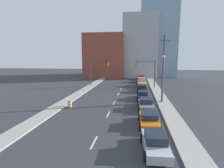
% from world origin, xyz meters
% --- Properties ---
extents(sidewalk_left, '(2.11, 90.02, 0.14)m').
position_xyz_m(sidewalk_left, '(-7.88, 45.01, 0.07)').
color(sidewalk_left, '#9E9B93').
rests_on(sidewalk_left, ground).
extents(sidewalk_right, '(2.11, 90.02, 0.14)m').
position_xyz_m(sidewalk_right, '(7.88, 45.01, 0.07)').
color(sidewalk_right, '#9E9B93').
rests_on(sidewalk_right, ground).
extents(lane_stripe_at_9m, '(0.16, 2.40, 0.01)m').
position_xyz_m(lane_stripe_at_9m, '(0.00, 9.43, 0.00)').
color(lane_stripe_at_9m, beige).
rests_on(lane_stripe_at_9m, ground).
extents(lane_stripe_at_17m, '(0.16, 2.40, 0.01)m').
position_xyz_m(lane_stripe_at_17m, '(0.00, 16.91, 0.00)').
color(lane_stripe_at_17m, beige).
rests_on(lane_stripe_at_17m, ground).
extents(lane_stripe_at_23m, '(0.16, 2.40, 0.01)m').
position_xyz_m(lane_stripe_at_23m, '(0.00, 22.69, 0.00)').
color(lane_stripe_at_23m, beige).
rests_on(lane_stripe_at_23m, ground).
extents(lane_stripe_at_29m, '(0.16, 2.40, 0.01)m').
position_xyz_m(lane_stripe_at_29m, '(0.00, 29.24, 0.00)').
color(lane_stripe_at_29m, beige).
rests_on(lane_stripe_at_29m, ground).
extents(lane_stripe_at_35m, '(0.16, 2.40, 0.01)m').
position_xyz_m(lane_stripe_at_35m, '(0.00, 34.55, 0.00)').
color(lane_stripe_at_35m, beige).
rests_on(lane_stripe_at_35m, ground).
extents(building_brick_left, '(14.00, 16.00, 15.38)m').
position_xyz_m(building_brick_left, '(-8.23, 61.95, 7.69)').
color(building_brick_left, brown).
rests_on(building_brick_left, ground).
extents(building_office_center, '(12.00, 20.00, 21.91)m').
position_xyz_m(building_office_center, '(4.43, 65.95, 10.95)').
color(building_office_center, '#A8A8AD').
rests_on(building_office_center, ground).
extents(building_glass_right, '(13.00, 20.00, 41.47)m').
position_xyz_m(building_glass_right, '(11.11, 69.95, 20.73)').
color(building_glass_right, '#7A9EB7').
rests_on(building_glass_right, ground).
extents(traffic_signal_left, '(4.66, 0.35, 6.58)m').
position_xyz_m(traffic_signal_left, '(-6.48, 37.45, 4.28)').
color(traffic_signal_left, '#38383D').
rests_on(traffic_signal_left, ground).
extents(traffic_signal_right, '(4.66, 0.35, 6.58)m').
position_xyz_m(traffic_signal_right, '(6.38, 37.45, 4.28)').
color(traffic_signal_right, '#38383D').
rests_on(traffic_signal_right, ground).
extents(utility_pole_right_mid, '(1.60, 0.32, 10.59)m').
position_xyz_m(utility_pole_right_mid, '(7.64, 24.12, 5.42)').
color(utility_pole_right_mid, brown).
rests_on(utility_pole_right_mid, ground).
extents(traffic_barrel, '(0.56, 0.56, 0.95)m').
position_xyz_m(traffic_barrel, '(-6.10, 19.34, 0.47)').
color(traffic_barrel, orange).
rests_on(traffic_barrel, ground).
extents(street_lamp, '(0.44, 0.44, 7.55)m').
position_xyz_m(street_lamp, '(7.61, 23.85, 4.43)').
color(street_lamp, '#4C4C51').
rests_on(street_lamp, ground).
extents(sedan_silver, '(2.25, 4.58, 1.48)m').
position_xyz_m(sedan_silver, '(5.06, 8.73, 0.68)').
color(sedan_silver, '#B2B2BC').
rests_on(sedan_silver, ground).
extents(sedan_orange, '(2.26, 4.67, 1.39)m').
position_xyz_m(sedan_orange, '(4.93, 14.04, 0.64)').
color(sedan_orange, orange).
rests_on(sedan_orange, ground).
extents(sedan_gray, '(2.29, 4.85, 1.52)m').
position_xyz_m(sedan_gray, '(4.85, 20.07, 0.70)').
color(sedan_gray, slate).
rests_on(sedan_gray, ground).
extents(sedan_navy, '(2.11, 4.72, 1.44)m').
position_xyz_m(sedan_navy, '(4.63, 25.97, 0.66)').
color(sedan_navy, '#141E47').
rests_on(sedan_navy, ground).
extents(sedan_black, '(2.12, 4.53, 1.52)m').
position_xyz_m(sedan_black, '(4.72, 32.56, 0.70)').
color(sedan_black, black).
rests_on(sedan_black, ground).
extents(pickup_truck_tan, '(2.59, 6.11, 2.23)m').
position_xyz_m(pickup_truck_tan, '(4.83, 39.07, 0.90)').
color(pickup_truck_tan, tan).
rests_on(pickup_truck_tan, ground).
extents(pickup_truck_maroon, '(2.36, 5.39, 1.95)m').
position_xyz_m(pickup_truck_maroon, '(4.75, 46.64, 0.79)').
color(pickup_truck_maroon, maroon).
rests_on(pickup_truck_maroon, ground).
extents(sedan_white, '(2.15, 4.34, 1.39)m').
position_xyz_m(sedan_white, '(4.95, 52.47, 0.64)').
color(sedan_white, silver).
rests_on(sedan_white, ground).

